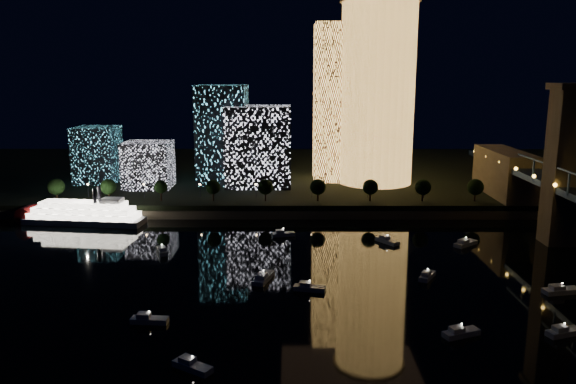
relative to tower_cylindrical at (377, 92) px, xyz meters
name	(u,v)px	position (x,y,z in m)	size (l,w,h in m)	color
ground	(379,307)	(-17.27, -125.97, -44.78)	(520.00, 520.00, 0.00)	black
far_bank	(331,174)	(-17.27, 34.03, -42.28)	(420.00, 160.00, 5.00)	black
seawall	(345,214)	(-17.27, -43.97, -43.28)	(420.00, 6.00, 3.00)	#6B5E4C
tower_cylindrical	(377,92)	(0.00, 0.00, 0.00)	(34.00, 34.00, 79.31)	#FFB451
tower_rectangular	(338,103)	(-16.18, 8.62, -5.02)	(21.85, 21.85, 69.53)	#FFB451
midrise_blocks	(211,144)	(-72.91, -1.64, -22.30)	(95.42, 37.84, 42.97)	white
riverboat	(79,214)	(-113.72, -52.57, -41.22)	(46.91, 14.89, 13.90)	silver
motorboats	(356,279)	(-20.74, -110.41, -43.97)	(112.44, 91.12, 2.78)	silver
esplanade_trees	(270,187)	(-45.61, -37.97, -34.31)	(166.32, 6.40, 8.70)	black
street_lamps	(256,188)	(-51.27, -31.97, -35.76)	(132.70, 0.70, 5.65)	black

